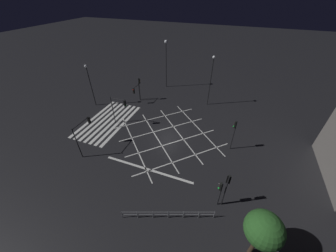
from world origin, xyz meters
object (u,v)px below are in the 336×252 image
at_px(street_lamp_far, 212,74).
at_px(street_tree_near, 264,230).
at_px(traffic_light_se_main, 84,130).
at_px(traffic_light_median_south, 119,106).
at_px(traffic_light_median_north, 234,130).
at_px(traffic_light_ne_cross, 220,190).
at_px(traffic_light_sw_cross, 139,85).
at_px(street_lamp_east, 89,78).
at_px(traffic_light_ne_main, 227,185).
at_px(street_lamp_west, 166,52).
at_px(traffic_light_sw_main, 136,91).

relative_size(street_lamp_far, street_tree_near, 1.63).
bearing_deg(street_lamp_far, traffic_light_se_main, -35.21).
height_order(traffic_light_median_south, traffic_light_median_north, traffic_light_median_south).
distance_m(traffic_light_ne_cross, traffic_light_sw_cross, 23.42).
bearing_deg(traffic_light_sw_cross, street_lamp_east, -147.09).
bearing_deg(traffic_light_ne_main, street_tree_near, -142.67).
xyz_separation_m(traffic_light_median_south, traffic_light_sw_cross, (-7.89, -0.81, -0.25)).
bearing_deg(traffic_light_ne_main, traffic_light_sw_cross, 47.24).
bearing_deg(traffic_light_median_north, street_lamp_west, -45.16).
xyz_separation_m(traffic_light_sw_cross, street_lamp_west, (-7.32, 2.34, 4.08)).
xyz_separation_m(traffic_light_sw_cross, traffic_light_median_north, (7.61, 17.19, 0.08)).
relative_size(traffic_light_ne_cross, street_lamp_west, 0.36).
distance_m(traffic_light_se_main, street_lamp_west, 22.15).
height_order(traffic_light_median_north, street_tree_near, street_tree_near).
relative_size(street_lamp_east, street_lamp_far, 0.85).
relative_size(traffic_light_median_south, traffic_light_ne_cross, 1.37).
height_order(traffic_light_median_south, street_lamp_far, street_lamp_far).
distance_m(traffic_light_sw_cross, traffic_light_median_north, 18.80).
height_order(traffic_light_ne_cross, street_tree_near, street_tree_near).
distance_m(traffic_light_ne_main, street_lamp_east, 26.92).
xyz_separation_m(traffic_light_sw_main, street_tree_near, (18.67, 20.39, 1.63)).
bearing_deg(street_lamp_east, traffic_light_median_south, 66.11).
distance_m(traffic_light_sw_cross, street_tree_near, 28.05).
height_order(traffic_light_median_south, street_tree_near, street_tree_near).
xyz_separation_m(traffic_light_median_south, traffic_light_ne_cross, (8.36, 16.04, -0.97)).
height_order(traffic_light_sw_main, traffic_light_sw_cross, traffic_light_sw_cross).
distance_m(street_lamp_east, street_tree_near, 30.93).
height_order(traffic_light_sw_main, street_tree_near, street_tree_near).
distance_m(traffic_light_se_main, traffic_light_ne_cross, 17.12).
distance_m(traffic_light_median_south, traffic_light_median_north, 16.37).
relative_size(traffic_light_sw_main, traffic_light_ne_main, 0.75).
relative_size(traffic_light_sw_cross, street_tree_near, 0.81).
height_order(traffic_light_ne_cross, traffic_light_median_north, traffic_light_median_north).
height_order(traffic_light_sw_cross, street_lamp_west, street_lamp_west).
bearing_deg(street_lamp_west, traffic_light_se_main, -6.49).
bearing_deg(street_lamp_west, traffic_light_median_north, 44.84).
relative_size(traffic_light_median_south, street_lamp_west, 0.49).
bearing_deg(traffic_light_se_main, traffic_light_median_north, -68.72).
height_order(traffic_light_median_south, traffic_light_ne_main, traffic_light_median_south).
bearing_deg(street_tree_near, traffic_light_median_south, -121.32).
xyz_separation_m(traffic_light_sw_main, traffic_light_sw_cross, (-0.92, 0.34, 0.76)).
relative_size(traffic_light_median_north, street_lamp_east, 0.61).
relative_size(traffic_light_median_north, street_lamp_west, 0.48).
relative_size(traffic_light_ne_cross, traffic_light_median_north, 0.74).
xyz_separation_m(traffic_light_sw_main, street_lamp_far, (-3.90, 12.45, 3.50)).
distance_m(traffic_light_median_north, street_lamp_east, 24.37).
xyz_separation_m(traffic_light_ne_cross, traffic_light_sw_cross, (-16.24, -16.86, 0.72)).
bearing_deg(street_lamp_far, street_lamp_west, -113.98).
relative_size(traffic_light_median_north, street_tree_near, 0.84).
height_order(traffic_light_ne_cross, traffic_light_ne_main, traffic_light_ne_main).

